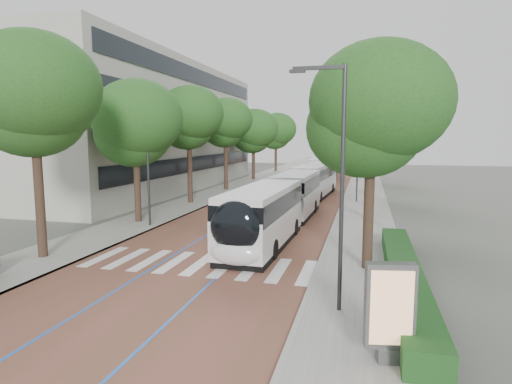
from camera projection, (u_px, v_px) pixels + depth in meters
ground at (187, 270)px, 18.87m from camera, size 160.00×160.00×0.00m
road at (307, 181)px, 57.29m from camera, size 11.00×140.00×0.02m
sidewalk_left at (253, 179)px, 59.14m from camera, size 4.00×140.00×0.12m
sidewalk_right at (365, 182)px, 55.43m from camera, size 4.00×140.00×0.12m
kerb_left at (267, 180)px, 58.67m from camera, size 0.20×140.00×0.14m
kerb_right at (350, 182)px, 55.90m from camera, size 0.20×140.00×0.14m
zebra_crossing at (200, 264)px, 19.78m from camera, size 10.55×3.60×0.01m
lane_line_left at (296, 181)px, 57.68m from camera, size 0.12×126.00×0.01m
lane_line_right at (319, 181)px, 56.89m from camera, size 0.12×126.00×0.01m
office_building at (128, 127)px, 49.69m from camera, size 18.11×40.00×14.00m
hedge at (404, 276)px, 16.55m from camera, size 1.20×14.00×0.80m
streetlight_near at (337, 169)px, 13.74m from camera, size 1.82×0.20×8.00m
streetlight_far at (356, 149)px, 37.75m from camera, size 1.82×0.20×8.00m
lamp_post_left at (148, 164)px, 27.54m from camera, size 0.14×0.14×8.00m
trees_left at (222, 128)px, 45.61m from camera, size 6.47×61.20×10.05m
trees_right at (369, 129)px, 36.28m from camera, size 6.01×47.60×9.24m
lead_bus at (279, 206)px, 26.49m from camera, size 3.04×18.46×3.20m
bus_queued_0 at (314, 181)px, 41.86m from camera, size 3.31×12.53×3.20m
bus_queued_1 at (321, 170)px, 55.12m from camera, size 3.13×12.51×3.20m
bus_queued_2 at (329, 164)px, 67.16m from camera, size 2.99×12.48×3.20m
bus_queued_3 at (334, 160)px, 79.68m from camera, size 3.33×12.54×3.20m
ad_panel at (390, 310)px, 10.82m from camera, size 1.29×0.58×2.59m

